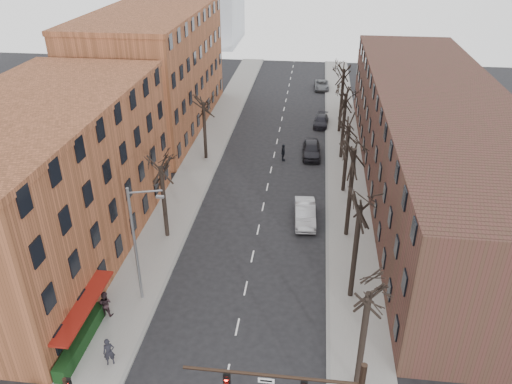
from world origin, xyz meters
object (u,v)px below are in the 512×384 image
(parked_car_near, at_px, (311,149))
(parked_car_mid, at_px, (321,121))
(silver_sedan, at_px, (305,213))
(pedestrian_a, at_px, (109,352))

(parked_car_near, xyz_separation_m, parked_car_mid, (1.06, 9.94, -0.22))
(silver_sedan, xyz_separation_m, pedestrian_a, (-11.14, -17.98, 0.25))
(parked_car_mid, bearing_deg, parked_car_near, -91.49)
(silver_sedan, height_order, pedestrian_a, pedestrian_a)
(parked_car_near, height_order, parked_car_mid, parked_car_near)
(parked_car_near, xyz_separation_m, pedestrian_a, (-11.39, -32.23, 0.23))
(pedestrian_a, bearing_deg, silver_sedan, 34.37)
(silver_sedan, distance_m, pedestrian_a, 21.16)
(silver_sedan, height_order, parked_car_near, parked_car_near)
(pedestrian_a, bearing_deg, parked_car_near, 46.69)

